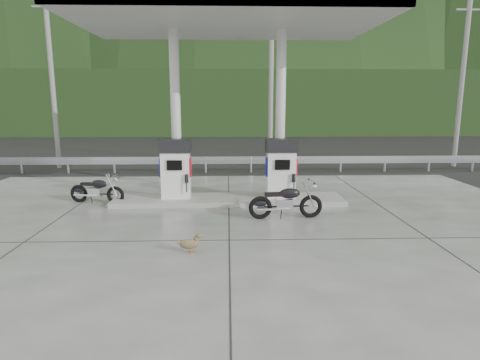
{
  "coord_description": "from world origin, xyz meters",
  "views": [
    {
      "loc": [
        -0.02,
        -9.5,
        3.02
      ],
      "look_at": [
        0.3,
        1.0,
        1.0
      ],
      "focal_mm": 30.0,
      "sensor_mm": 36.0,
      "label": 1
    }
  ],
  "objects_px": {
    "gas_pump_right": "(281,168)",
    "motorcycle_left": "(97,190)",
    "duck": "(189,244)",
    "gas_pump_left": "(176,169)",
    "motorcycle_right": "(286,202)"
  },
  "relations": [
    {
      "from": "gas_pump_right",
      "to": "motorcycle_left",
      "type": "relative_size",
      "value": 1.1
    },
    {
      "from": "motorcycle_left",
      "to": "duck",
      "type": "distance_m",
      "value": 5.32
    },
    {
      "from": "motorcycle_left",
      "to": "duck",
      "type": "height_order",
      "value": "motorcycle_left"
    },
    {
      "from": "gas_pump_left",
      "to": "gas_pump_right",
      "type": "relative_size",
      "value": 1.0
    },
    {
      "from": "motorcycle_left",
      "to": "gas_pump_left",
      "type": "bearing_deg",
      "value": 10.75
    },
    {
      "from": "gas_pump_left",
      "to": "gas_pump_right",
      "type": "height_order",
      "value": "same"
    },
    {
      "from": "motorcycle_left",
      "to": "gas_pump_right",
      "type": "bearing_deg",
      "value": 11.21
    },
    {
      "from": "motorcycle_right",
      "to": "duck",
      "type": "xyz_separation_m",
      "value": [
        -2.32,
        -2.42,
        -0.26
      ]
    },
    {
      "from": "gas_pump_left",
      "to": "duck",
      "type": "bearing_deg",
      "value": -79.55
    },
    {
      "from": "motorcycle_left",
      "to": "motorcycle_right",
      "type": "xyz_separation_m",
      "value": [
        5.52,
        -1.82,
        0.05
      ]
    },
    {
      "from": "gas_pump_left",
      "to": "motorcycle_right",
      "type": "relative_size",
      "value": 0.98
    },
    {
      "from": "gas_pump_right",
      "to": "motorcycle_left",
      "type": "distance_m",
      "value": 5.66
    },
    {
      "from": "motorcycle_right",
      "to": "gas_pump_right",
      "type": "bearing_deg",
      "value": 83.08
    },
    {
      "from": "gas_pump_left",
      "to": "duck",
      "type": "distance_m",
      "value": 4.37
    },
    {
      "from": "gas_pump_left",
      "to": "motorcycle_left",
      "type": "distance_m",
      "value": 2.51
    }
  ]
}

